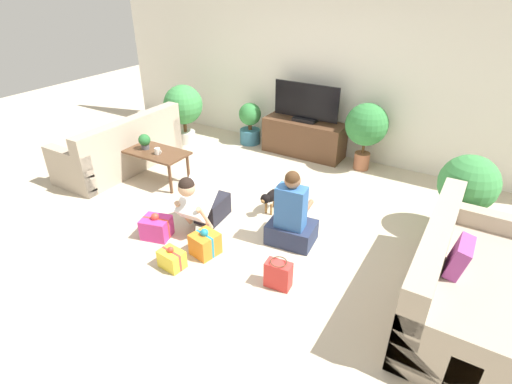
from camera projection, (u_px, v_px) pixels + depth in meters
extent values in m
plane|color=beige|center=(241.00, 223.00, 4.93)|extent=(16.00, 16.00, 0.00)
cube|color=white|center=(331.00, 74.00, 6.26)|extent=(8.40, 0.06, 2.60)
cube|color=tan|center=(121.00, 154.00, 6.24)|extent=(0.82, 1.95, 0.42)
cube|color=tan|center=(131.00, 133.00, 5.89)|extent=(0.20, 1.95, 0.42)
cube|color=tan|center=(160.00, 132.00, 6.86)|extent=(0.82, 0.16, 0.60)
cube|color=tan|center=(70.00, 171.00, 5.53)|extent=(0.82, 0.16, 0.60)
cube|color=#288E6B|center=(142.00, 125.00, 6.33)|extent=(0.18, 0.34, 0.32)
cube|color=#E5566B|center=(122.00, 134.00, 6.01)|extent=(0.18, 0.34, 0.32)
cube|color=#9E4293|center=(99.00, 143.00, 5.69)|extent=(0.18, 0.34, 0.32)
cube|color=tan|center=(462.00, 293.00, 3.56)|extent=(0.82, 1.95, 0.42)
cube|color=tan|center=(436.00, 244.00, 3.50)|extent=(0.20, 1.95, 0.42)
cube|color=tan|center=(449.00, 359.00, 2.85)|extent=(0.82, 0.16, 0.60)
cube|color=tan|center=(476.00, 235.00, 4.18)|extent=(0.82, 0.16, 0.60)
cube|color=#9E4293|center=(459.00, 257.00, 3.43)|extent=(0.18, 0.34, 0.32)
cube|color=brown|center=(154.00, 151.00, 5.71)|extent=(1.02, 0.50, 0.03)
cylinder|color=brown|center=(124.00, 164.00, 5.89)|extent=(0.04, 0.04, 0.44)
cylinder|color=brown|center=(170.00, 179.00, 5.48)|extent=(0.04, 0.04, 0.44)
cylinder|color=brown|center=(143.00, 155.00, 6.17)|extent=(0.04, 0.04, 0.44)
cylinder|color=brown|center=(188.00, 169.00, 5.76)|extent=(0.04, 0.04, 0.44)
cube|color=brown|center=(304.00, 138.00, 6.64)|extent=(1.35, 0.48, 0.58)
cube|color=black|center=(305.00, 120.00, 6.48)|extent=(0.39, 0.20, 0.05)
cube|color=black|center=(306.00, 101.00, 6.33)|extent=(1.10, 0.03, 0.56)
cylinder|color=beige|center=(186.00, 137.00, 7.19)|extent=(0.34, 0.34, 0.20)
cylinder|color=brown|center=(185.00, 126.00, 7.09)|extent=(0.06, 0.06, 0.20)
sphere|color=#3D8E47|center=(183.00, 105.00, 6.90)|extent=(0.67, 0.67, 0.67)
cylinder|color=#A36042|center=(362.00, 161.00, 6.21)|extent=(0.24, 0.24, 0.26)
cylinder|color=brown|center=(363.00, 147.00, 6.10)|extent=(0.04, 0.04, 0.19)
sphere|color=#337F3D|center=(367.00, 125.00, 5.92)|extent=(0.64, 0.64, 0.64)
cylinder|color=#A36042|center=(456.00, 226.00, 4.69)|extent=(0.22, 0.22, 0.19)
cylinder|color=brown|center=(460.00, 212.00, 4.60)|extent=(0.04, 0.04, 0.19)
sphere|color=#3D8E47|center=(469.00, 184.00, 4.42)|extent=(0.65, 0.65, 0.65)
cylinder|color=#336B84|center=(250.00, 136.00, 7.14)|extent=(0.36, 0.36, 0.25)
cylinder|color=brown|center=(250.00, 126.00, 7.05)|extent=(0.06, 0.06, 0.12)
sphere|color=#337F3D|center=(250.00, 114.00, 6.94)|extent=(0.39, 0.39, 0.39)
cube|color=#23232D|center=(212.00, 208.00, 4.97)|extent=(0.33, 0.46, 0.28)
cube|color=white|center=(198.00, 198.00, 4.59)|extent=(0.37, 0.54, 0.47)
sphere|color=tan|center=(187.00, 188.00, 4.33)|extent=(0.19, 0.19, 0.19)
sphere|color=black|center=(186.00, 185.00, 4.32)|extent=(0.18, 0.18, 0.18)
cylinder|color=tan|center=(184.00, 213.00, 4.66)|extent=(0.09, 0.28, 0.42)
cylinder|color=tan|center=(205.00, 219.00, 4.55)|extent=(0.09, 0.28, 0.42)
cube|color=#283351|center=(291.00, 232.00, 4.54)|extent=(0.56, 0.45, 0.24)
cube|color=#3366AD|center=(291.00, 207.00, 4.32)|extent=(0.34, 0.23, 0.49)
sphere|color=#8E6647|center=(293.00, 181.00, 4.17)|extent=(0.17, 0.17, 0.17)
sphere|color=#472D19|center=(292.00, 178.00, 4.15)|extent=(0.16, 0.16, 0.16)
cylinder|color=#8E6647|center=(308.00, 207.00, 4.47)|extent=(0.08, 0.26, 0.06)
cylinder|color=#8E6647|center=(287.00, 202.00, 4.56)|extent=(0.08, 0.26, 0.06)
ellipsoid|color=black|center=(273.00, 195.00, 5.07)|extent=(0.14, 0.30, 0.14)
sphere|color=black|center=(265.00, 199.00, 4.92)|extent=(0.12, 0.12, 0.12)
sphere|color=olive|center=(263.00, 201.00, 4.89)|extent=(0.05, 0.05, 0.05)
cylinder|color=black|center=(280.00, 188.00, 5.18)|extent=(0.03, 0.08, 0.09)
cylinder|color=olive|center=(266.00, 208.00, 5.09)|extent=(0.03, 0.03, 0.16)
cylinder|color=olive|center=(271.00, 209.00, 5.05)|extent=(0.03, 0.03, 0.16)
cylinder|color=olive|center=(274.00, 201.00, 5.23)|extent=(0.03, 0.03, 0.16)
cylinder|color=olive|center=(279.00, 203.00, 5.19)|extent=(0.03, 0.03, 0.16)
cube|color=#CC3389|center=(156.00, 228.00, 4.62)|extent=(0.37, 0.33, 0.25)
cube|color=red|center=(156.00, 228.00, 4.62)|extent=(0.31, 0.11, 0.25)
sphere|color=red|center=(155.00, 217.00, 4.55)|extent=(0.09, 0.09, 0.09)
cube|color=orange|center=(205.00, 244.00, 4.34)|extent=(0.31, 0.32, 0.25)
cube|color=teal|center=(205.00, 244.00, 4.34)|extent=(0.26, 0.08, 0.25)
sphere|color=teal|center=(204.00, 233.00, 4.27)|extent=(0.09, 0.09, 0.09)
cube|color=yellow|center=(172.00, 259.00, 4.15)|extent=(0.28, 0.22, 0.20)
cube|color=red|center=(172.00, 259.00, 4.15)|extent=(0.26, 0.06, 0.20)
sphere|color=red|center=(171.00, 250.00, 4.09)|extent=(0.07, 0.07, 0.07)
cube|color=red|center=(278.00, 275.00, 3.88)|extent=(0.27, 0.16, 0.28)
torus|color=#4C3823|center=(279.00, 262.00, 3.80)|extent=(0.18, 0.18, 0.01)
cylinder|color=silver|center=(157.00, 151.00, 5.57)|extent=(0.08, 0.08, 0.09)
torus|color=silver|center=(160.00, 152.00, 5.54)|extent=(0.06, 0.01, 0.06)
cylinder|color=#4C4C51|center=(145.00, 147.00, 5.74)|extent=(0.11, 0.11, 0.07)
sphere|color=#286B33|center=(144.00, 140.00, 5.69)|extent=(0.17, 0.17, 0.17)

